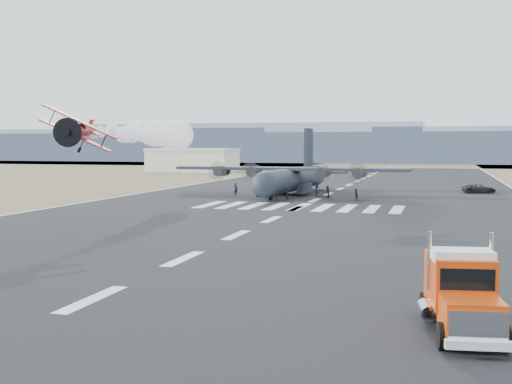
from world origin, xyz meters
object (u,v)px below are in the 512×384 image
at_px(crew_e, 258,191).
at_px(crew_h, 327,192).
at_px(crew_f, 275,193).
at_px(crew_g, 287,194).
at_px(hangar_left, 193,160).
at_px(crew_c, 317,191).
at_px(crew_a, 236,189).
at_px(semi_truck, 461,291).
at_px(crew_b, 356,194).
at_px(support_vehicle, 479,189).
at_px(transport_aircraft, 292,177).
at_px(crew_d, 262,190).
at_px(aerobatic_biplane, 77,130).

xyz_separation_m(crew_e, crew_h, (10.37, 0.93, 0.07)).
bearing_deg(crew_f, crew_g, 138.63).
relative_size(hangar_left, crew_h, 14.03).
bearing_deg(crew_h, crew_f, -57.64).
xyz_separation_m(hangar_left, crew_g, (48.13, -85.54, -2.54)).
height_order(crew_c, crew_e, crew_c).
relative_size(crew_a, crew_e, 1.18).
distance_m(semi_truck, crew_b, 63.71).
bearing_deg(support_vehicle, crew_b, 123.82).
distance_m(crew_a, crew_b, 19.41).
xyz_separation_m(transport_aircraft, crew_e, (-4.01, -5.55, -1.92)).
bearing_deg(crew_a, crew_e, 168.55).
distance_m(support_vehicle, crew_c, 28.19).
relative_size(semi_truck, transport_aircraft, 0.22).
height_order(crew_a, crew_c, crew_a).
xyz_separation_m(crew_a, crew_b, (19.00, -3.97, -0.14)).
height_order(transport_aircraft, crew_b, transport_aircraft).
bearing_deg(crew_g, crew_h, 126.52).
bearing_deg(crew_a, transport_aircraft, -141.70).
xyz_separation_m(crew_c, crew_h, (1.69, -0.73, -0.05)).
relative_size(crew_a, crew_d, 1.18).
relative_size(crew_g, crew_h, 0.99).
xyz_separation_m(crew_f, crew_g, (1.86, -0.60, -0.02)).
xyz_separation_m(support_vehicle, crew_f, (-28.76, -20.50, 0.16)).
relative_size(aerobatic_biplane, crew_b, 3.82).
relative_size(crew_d, crew_g, 0.93).
relative_size(hangar_left, crew_d, 15.28).
xyz_separation_m(transport_aircraft, crew_c, (4.67, -3.89, -1.80)).
height_order(crew_f, crew_h, crew_f).
height_order(aerobatic_biplane, crew_f, aerobatic_biplane).
relative_size(support_vehicle, crew_d, 3.27).
distance_m(hangar_left, crew_g, 98.18).
distance_m(crew_a, crew_g, 11.46).
bearing_deg(crew_d, crew_a, 160.22).
xyz_separation_m(support_vehicle, crew_e, (-32.36, -16.94, 0.08)).
distance_m(crew_d, crew_g, 8.74).
bearing_deg(hangar_left, crew_g, -60.64).
relative_size(hangar_left, crew_c, 13.28).
height_order(hangar_left, aerobatic_biplane, aerobatic_biplane).
bearing_deg(crew_f, crew_a, -59.64).
bearing_deg(crew_h, crew_g, -45.20).
relative_size(crew_d, crew_h, 0.92).
distance_m(crew_a, crew_e, 4.65).
bearing_deg(semi_truck, crew_a, 106.34).
distance_m(crew_g, crew_h, 7.06).
height_order(transport_aircraft, crew_a, transport_aircraft).
bearing_deg(support_vehicle, crew_c, 109.59).
bearing_deg(crew_e, crew_b, 115.39).
relative_size(crew_b, crew_g, 0.94).
relative_size(hangar_left, crew_b, 15.12).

